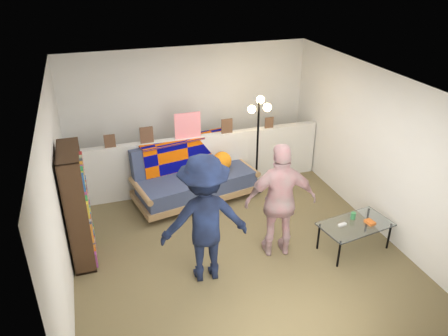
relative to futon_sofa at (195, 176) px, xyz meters
name	(u,v)px	position (x,y,z in m)	size (l,w,h in m)	color
ground	(232,243)	(0.18, -1.47, -0.41)	(5.00, 5.00, 0.00)	brown
room_shell	(222,126)	(0.18, -1.00, 1.26)	(4.60, 5.05, 2.45)	silver
half_wall_ledge	(200,162)	(0.18, 0.33, 0.09)	(4.45, 0.15, 1.00)	silver
ledge_decor	(186,128)	(-0.04, 0.31, 0.76)	(2.97, 0.02, 0.45)	brown
futon_sofa	(195,176)	(0.00, 0.00, 0.00)	(2.20, 1.34, 0.88)	#A67D50
bookshelf	(77,210)	(-1.90, -1.12, 0.36)	(0.27, 0.82, 1.65)	#311D10
coffee_table	(356,225)	(1.80, -2.12, -0.02)	(1.08, 0.70, 0.53)	black
floor_lamp	(259,126)	(1.11, -0.09, 0.81)	(0.34, 0.32, 1.73)	black
person_left	(205,219)	(-0.38, -2.01, 0.46)	(1.13, 0.65, 1.75)	black
person_right	(281,201)	(0.73, -1.85, 0.43)	(0.98, 0.41, 1.68)	pink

